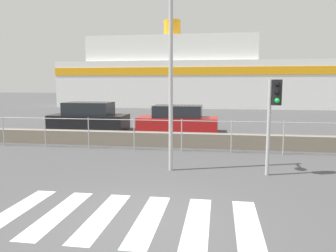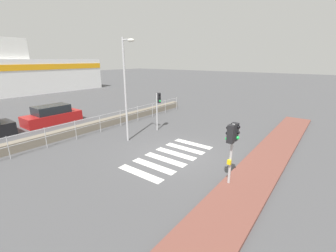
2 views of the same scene
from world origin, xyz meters
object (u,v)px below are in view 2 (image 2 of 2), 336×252
object	(u,v)px
streetlamp	(127,80)
traffic_light_near	(232,139)
traffic_light_far	(158,103)
parked_car_red	(52,115)

from	to	relation	value
streetlamp	traffic_light_near	bearing A→B (deg)	-99.63
traffic_light_far	parked_car_red	distance (m)	8.70
streetlamp	parked_car_red	size ratio (longest dim) A/B	1.44
traffic_light_near	streetlamp	world-z (taller)	streetlamp
traffic_light_far	traffic_light_near	bearing A→B (deg)	-120.00
traffic_light_far	streetlamp	size ratio (longest dim) A/B	0.44
parked_car_red	traffic_light_near	bearing A→B (deg)	-91.54
traffic_light_near	streetlamp	xyz separation A→B (m)	(1.16, 6.85, 1.72)
traffic_light_near	traffic_light_far	size ratio (longest dim) A/B	0.97
traffic_light_near	parked_car_red	bearing A→B (deg)	88.46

